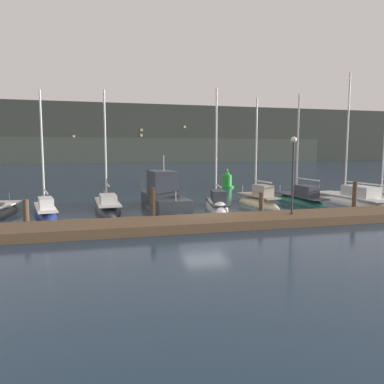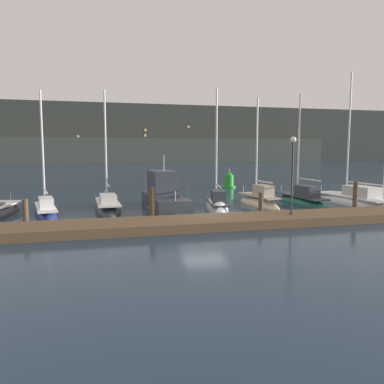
% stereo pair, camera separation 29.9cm
% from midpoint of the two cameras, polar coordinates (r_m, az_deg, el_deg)
% --- Properties ---
extents(ground_plane, '(400.00, 400.00, 0.00)m').
position_cam_midpoint_polar(ground_plane, '(21.71, 2.33, -4.00)').
color(ground_plane, '#1E3347').
extents(dock, '(38.89, 2.80, 0.45)m').
position_cam_midpoint_polar(dock, '(19.41, 4.34, -4.57)').
color(dock, brown).
rests_on(dock, ground).
extents(mooring_pile_1, '(0.28, 0.28, 1.51)m').
position_cam_midpoint_polar(mooring_pile_1, '(20.26, -23.64, -3.12)').
color(mooring_pile_1, '#4C3D2D').
rests_on(mooring_pile_1, ground).
extents(mooring_pile_2, '(0.28, 0.28, 1.94)m').
position_cam_midpoint_polar(mooring_pile_2, '(20.15, -5.69, -2.04)').
color(mooring_pile_2, '#4C3D2D').
rests_on(mooring_pile_2, ground).
extents(mooring_pile_3, '(0.28, 0.28, 1.49)m').
position_cam_midpoint_polar(mooring_pile_3, '(22.00, 10.81, -2.00)').
color(mooring_pile_3, '#4C3D2D').
rests_on(mooring_pile_3, ground).
extents(mooring_pile_4, '(0.28, 0.28, 1.98)m').
position_cam_midpoint_polar(mooring_pile_4, '(25.27, 23.91, -0.80)').
color(mooring_pile_4, '#4C3D2D').
rests_on(mooring_pile_4, ground).
extents(sailboat_berth_3, '(2.25, 5.69, 8.09)m').
position_cam_midpoint_polar(sailboat_berth_3, '(24.19, -21.05, -3.03)').
color(sailboat_berth_3, navy).
rests_on(sailboat_berth_3, ground).
extents(sailboat_berth_4, '(1.86, 5.86, 8.32)m').
position_cam_midpoint_polar(sailboat_berth_4, '(24.73, -12.38, -2.57)').
color(sailboat_berth_4, '#2D3338').
rests_on(sailboat_berth_4, ground).
extents(motorboat_berth_5, '(2.59, 7.23, 4.05)m').
position_cam_midpoint_polar(motorboat_berth_5, '(25.34, -3.94, -1.27)').
color(motorboat_berth_5, '#2D3338').
rests_on(motorboat_berth_5, ground).
extents(sailboat_berth_6, '(2.34, 5.48, 8.80)m').
position_cam_midpoint_polar(sailboat_berth_6, '(25.10, 4.15, -2.31)').
color(sailboat_berth_6, white).
rests_on(sailboat_berth_6, ground).
extents(sailboat_berth_7, '(1.88, 5.12, 8.12)m').
position_cam_midpoint_polar(sailboat_berth_7, '(27.06, 10.49, -1.61)').
color(sailboat_berth_7, beige).
rests_on(sailboat_berth_7, ground).
extents(sailboat_berth_8, '(1.73, 6.27, 8.58)m').
position_cam_midpoint_polar(sailboat_berth_8, '(28.63, 16.59, -1.40)').
color(sailboat_berth_8, '#195647').
rests_on(sailboat_berth_8, ground).
extents(sailboat_berth_9, '(2.65, 8.06, 10.38)m').
position_cam_midpoint_polar(sailboat_berth_9, '(29.85, 23.53, -1.46)').
color(sailboat_berth_9, white).
rests_on(sailboat_berth_9, ground).
extents(channel_buoy, '(1.42, 1.42, 1.95)m').
position_cam_midpoint_polar(channel_buoy, '(39.81, 5.89, 1.74)').
color(channel_buoy, green).
rests_on(channel_buoy, ground).
extents(dock_lamppost, '(0.32, 0.32, 4.18)m').
position_cam_midpoint_polar(dock_lamppost, '(20.86, 15.48, 4.30)').
color(dock_lamppost, '#2D2D33').
rests_on(dock_lamppost, dock).
extents(hillside_backdrop, '(240.00, 23.00, 19.58)m').
position_cam_midpoint_polar(hillside_backdrop, '(134.60, -11.60, 8.40)').
color(hillside_backdrop, '#333833').
rests_on(hillside_backdrop, ground).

